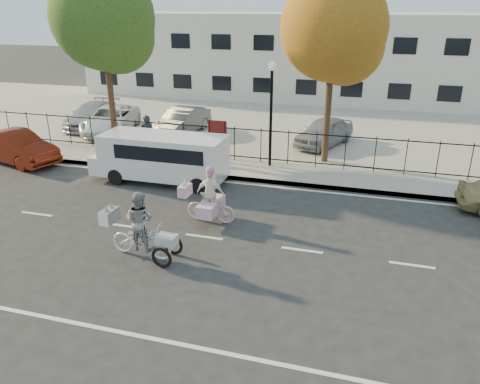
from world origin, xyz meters
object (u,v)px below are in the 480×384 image
(lot_car_c, at_px, (182,121))
(lot_car_d, at_px, (324,132))
(lamppost, at_px, (271,96))
(zebra_trike, at_px, (141,232))
(white_van, at_px, (162,156))
(pedestrian, at_px, (147,135))
(unicorn_bike, at_px, (210,202))
(lot_car_a, at_px, (92,115))
(lot_car_b, at_px, (111,119))
(red_sedan, at_px, (16,147))

(lot_car_c, height_order, lot_car_d, lot_car_c)
(lamppost, bearing_deg, zebra_trike, -101.90)
(white_van, distance_m, pedestrian, 3.36)
(unicorn_bike, height_order, lot_car_a, unicorn_bike)
(lot_car_a, bearing_deg, lot_car_d, -7.63)
(lot_car_a, height_order, lot_car_b, lot_car_b)
(lot_car_b, bearing_deg, pedestrian, -53.91)
(unicorn_bike, relative_size, lot_car_c, 0.46)
(pedestrian, xyz_separation_m, lot_car_b, (-3.80, 3.25, -0.24))
(red_sedan, xyz_separation_m, lot_car_c, (5.32, 6.22, 0.12))
(zebra_trike, relative_size, lot_car_d, 0.58)
(white_van, xyz_separation_m, lot_car_a, (-7.40, 6.70, -0.25))
(white_van, bearing_deg, red_sedan, 176.80)
(unicorn_bike, bearing_deg, zebra_trike, 159.72)
(red_sedan, relative_size, pedestrian, 2.35)
(lamppost, distance_m, lot_car_c, 7.26)
(zebra_trike, xyz_separation_m, lot_car_c, (-3.90, 12.28, 0.09))
(red_sedan, relative_size, lot_car_d, 1.10)
(pedestrian, height_order, lot_car_a, pedestrian)
(zebra_trike, relative_size, white_van, 0.42)
(lamppost, xyz_separation_m, lot_car_b, (-9.53, 3.25, -2.29))
(pedestrian, bearing_deg, lot_car_a, -68.92)
(unicorn_bike, xyz_separation_m, white_van, (-3.06, 3.00, 0.35))
(lot_car_b, height_order, lot_car_d, lot_car_b)
(pedestrian, relative_size, lot_car_a, 0.41)
(lot_car_d, bearing_deg, red_sedan, -133.29)
(lot_car_a, bearing_deg, pedestrian, -43.17)
(zebra_trike, bearing_deg, lot_car_a, 41.41)
(zebra_trike, height_order, lot_car_c, zebra_trike)
(zebra_trike, distance_m, lot_car_a, 15.50)
(lamppost, relative_size, zebra_trike, 1.92)
(lamppost, height_order, lot_car_b, lamppost)
(white_van, bearing_deg, lot_car_d, 49.53)
(lamppost, distance_m, unicorn_bike, 6.24)
(lot_car_a, distance_m, lot_car_c, 5.48)
(red_sedan, bearing_deg, lot_car_c, -24.83)
(unicorn_bike, distance_m, lot_car_d, 9.85)
(pedestrian, bearing_deg, lot_car_d, 174.08)
(white_van, height_order, lot_car_b, white_van)
(lamppost, bearing_deg, lot_car_b, 161.17)
(red_sedan, xyz_separation_m, pedestrian, (5.25, 2.30, 0.36))
(red_sedan, distance_m, lot_car_c, 8.19)
(red_sedan, distance_m, lot_car_d, 14.21)
(lamppost, bearing_deg, lot_car_c, 145.29)
(lot_car_a, bearing_deg, white_van, -49.01)
(lamppost, distance_m, pedestrian, 6.08)
(unicorn_bike, xyz_separation_m, lot_car_d, (2.53, 9.52, 0.11))
(lot_car_a, relative_size, lot_car_d, 1.14)
(white_van, relative_size, lot_car_b, 1.10)
(unicorn_bike, distance_m, lot_car_b, 12.60)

